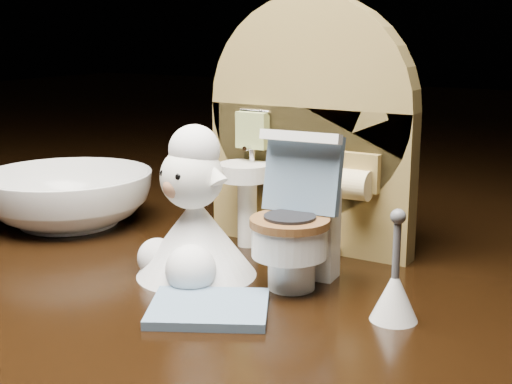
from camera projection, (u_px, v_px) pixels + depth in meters
backdrop_panel at (308, 140)px, 0.42m from camera, size 0.13×0.05×0.15m
toy_toilet at (298, 229)px, 0.37m from camera, size 0.04×0.05×0.08m
bath_mat at (209, 308)px, 0.34m from camera, size 0.07×0.07×0.00m
toilet_brush at (395, 291)px, 0.33m from camera, size 0.02×0.02×0.05m
plush_lamb at (193, 224)px, 0.38m from camera, size 0.07×0.07×0.08m
ceramic_bowl at (68, 198)px, 0.48m from camera, size 0.14×0.14×0.04m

